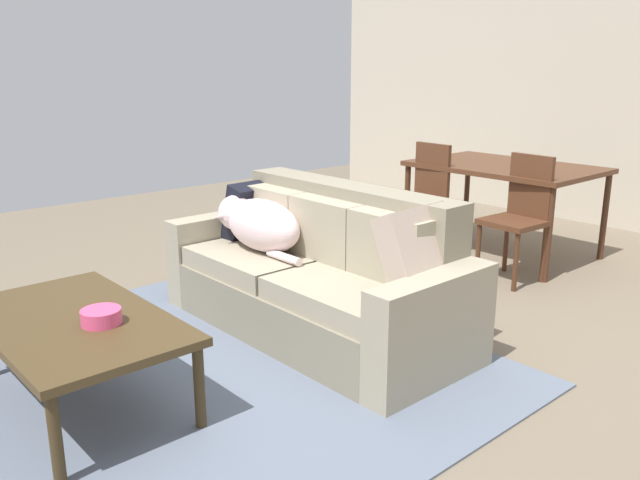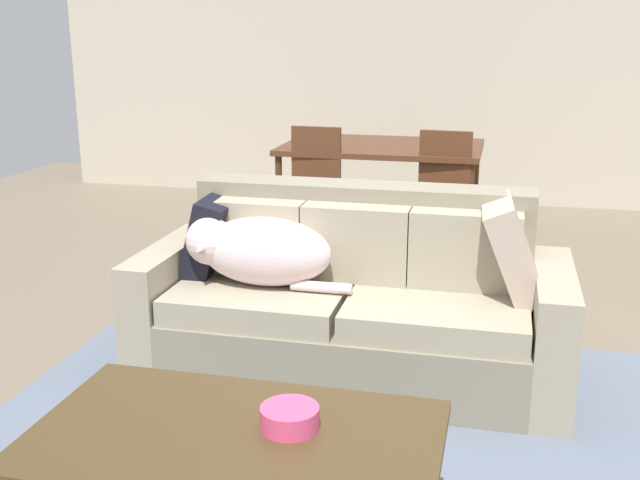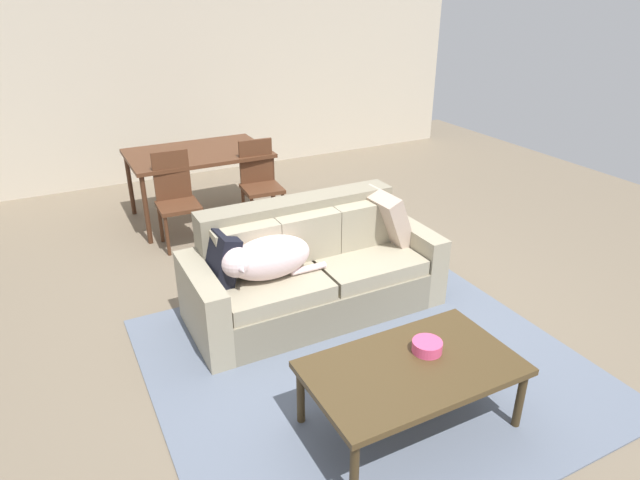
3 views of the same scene
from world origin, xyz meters
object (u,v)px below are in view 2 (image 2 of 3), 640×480
Objects in this scene: dining_chair_near_right at (441,194)px; couch at (353,304)px; throw_pillow_by_left_arm at (212,236)px; coffee_table at (235,446)px; dining_chair_near_left at (312,190)px; bowl_on_coffee_table at (290,418)px; dining_table at (382,153)px; throw_pillow_by_right_arm at (513,249)px; dog_on_left_cushion at (256,250)px.

couch is at bearing -94.49° from dining_chair_near_right.
throw_pillow_by_left_arm is 0.31× the size of coffee_table.
coffee_table is 3.27m from dining_chair_near_left.
bowl_on_coffee_table is at bearing -89.36° from dining_chair_near_right.
dining_table is at bearing 92.38° from coffee_table.
couch is at bearing -176.30° from throw_pillow_by_right_arm.
throw_pillow_by_right_arm is at bearing -49.01° from dining_chair_near_left.
dining_chair_near_left is (-1.37, 1.70, -0.14)m from throw_pillow_by_right_arm.
coffee_table is 6.83× the size of bowl_on_coffee_table.
dining_chair_near_left is at bearing 110.04° from couch.
dining_table is (0.21, 2.45, 0.09)m from dog_on_left_cushion.
dining_chair_near_left reaches higher than coffee_table.
dog_on_left_cushion is 1.38m from bowl_on_coffee_table.
coffee_table is (0.37, -1.34, -0.21)m from dog_on_left_cushion.
coffee_table is (0.66, -1.51, -0.22)m from throw_pillow_by_left_arm.
dining_chair_near_right is at bearing 83.94° from coffee_table.
throw_pillow_by_left_arm is at bearing -102.34° from dining_table.
dining_chair_near_right is at bearing -47.70° from dining_table.
dining_chair_near_right is (-0.47, 1.73, -0.13)m from throw_pillow_by_right_arm.
dining_chair_near_left reaches higher than throw_pillow_by_left_arm.
throw_pillow_by_right_arm is 2.49× the size of bowl_on_coffee_table.
dog_on_left_cushion is 1.19m from throw_pillow_by_right_arm.
dog_on_left_cushion is at bearing 105.26° from coffee_table.
throw_pillow_by_left_arm reaches higher than dining_table.
dining_chair_near_left reaches higher than bowl_on_coffee_table.
couch is 5.19× the size of throw_pillow_by_left_arm.
dining_table is (-0.97, 2.28, 0.06)m from throw_pillow_by_right_arm.
bowl_on_coffee_table is 3.74m from dining_table.
couch is 1.47m from coffee_table.
bowl_on_coffee_table is 3.18m from dining_chair_near_right.
bowl_on_coffee_table is (0.08, -1.40, 0.14)m from couch.
throw_pillow_by_left_arm is 2.00m from dining_chair_near_right.
bowl_on_coffee_table is at bearing -114.43° from throw_pillow_by_right_arm.
dining_chair_near_right reaches higher than couch.
dining_chair_near_right is at bearing 59.93° from throw_pillow_by_left_arm.
dining_chair_near_right reaches higher than dog_on_left_cushion.
dining_chair_near_left is at bearing 128.91° from throw_pillow_by_right_arm.
coffee_table is at bearing -155.25° from bowl_on_coffee_table.
coffee_table is 1.32× the size of dining_chair_near_right.
couch reaches higher than dining_table.
bowl_on_coffee_table is (-0.66, -1.44, -0.17)m from throw_pillow_by_right_arm.
bowl_on_coffee_table is 0.19× the size of dining_chair_near_right.
bowl_on_coffee_table reaches higher than coffee_table.
throw_pillow_by_left_arm is 0.41× the size of dining_chair_near_right.
throw_pillow_by_right_arm is (1.18, 0.17, 0.03)m from dog_on_left_cushion.
dining_chair_near_right reaches higher than coffee_table.
dining_chair_near_left is (-0.56, 3.22, 0.11)m from coffee_table.
dining_chair_near_left is at bearing 102.86° from bowl_on_coffee_table.
throw_pillow_by_left_arm is 0.26× the size of dining_table.
dining_table is 1.56× the size of dining_chair_near_left.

